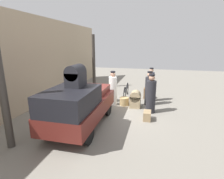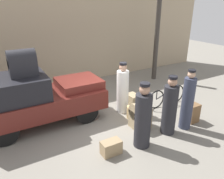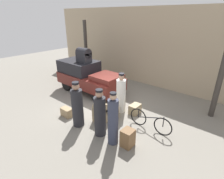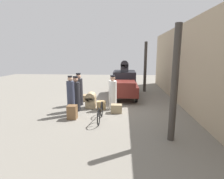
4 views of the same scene
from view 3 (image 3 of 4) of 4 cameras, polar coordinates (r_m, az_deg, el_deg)
The scene contains 16 objects.
ground_plane at distance 8.25m, azimuth -1.97°, elevation -6.14°, with size 30.00×30.00×0.00m, color gray.
station_building_facade at distance 10.73m, azimuth 12.87°, elevation 13.02°, with size 16.00×0.15×4.50m.
canopy_pillar_left at distance 11.89m, azimuth -8.48°, elevation 12.47°, with size 0.22×0.22×3.76m.
canopy_pillar_right at distance 8.13m, azimuth 32.09°, elevation 4.18°, with size 0.22×0.22×3.76m.
truck at distance 9.85m, azimuth -8.05°, elevation 4.48°, with size 3.89×1.64×1.67m.
bicycle at distance 6.81m, azimuth 12.31°, elevation -10.10°, with size 1.73×0.04×0.75m.
wicker_basket at distance 7.52m, azimuth 0.55°, elevation -7.48°, with size 0.47×0.47×0.41m.
porter_lifting_near_truck at distance 5.77m, azimuth 0.34°, elevation -10.16°, with size 0.35×0.35×1.88m.
porter_carrying_trunk at distance 6.21m, azimuth -3.98°, elevation -8.24°, with size 0.42×0.42×1.78m.
conductor_in_dark_uniform at distance 6.82m, azimuth -11.23°, elevation -5.43°, with size 0.44×0.44×1.82m.
porter_standing_middle at distance 7.69m, azimuth 2.96°, elevation -1.63°, with size 0.41×0.41×1.79m.
suitcase_black_upright at distance 7.13m, azimuth -3.58°, elevation -7.29°, with size 0.54×0.52×0.85m.
trunk_wicker_pale at distance 7.82m, azimuth -14.57°, elevation -7.17°, with size 0.52×0.31×0.37m.
suitcase_small_leather at distance 7.83m, azimuth 7.51°, elevation -6.32°, with size 0.37×0.54×0.42m.
trunk_umber_medium at distance 5.99m, azimuth 5.14°, elevation -15.49°, with size 0.38×0.40×0.62m.
trunk_on_truck_roof at distance 9.70m, azimuth -9.22°, elevation 11.05°, with size 0.75×0.52×0.76m.
Camera 3 is at (4.82, -5.34, 4.04)m, focal length 28.00 mm.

